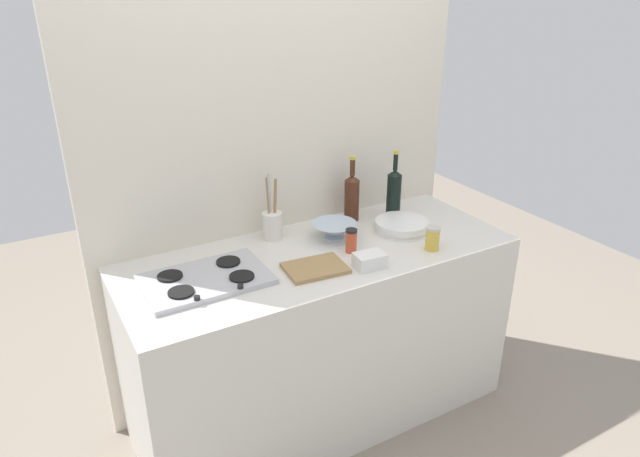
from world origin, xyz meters
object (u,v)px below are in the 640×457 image
utensil_crock (272,224)px  condiment_jar_rear (351,241)px  butter_dish (370,260)px  wine_bottle_mid_left (352,196)px  cutting_board (315,268)px  stovetop_hob (206,280)px  wine_bottle_leftmost (394,193)px  mixing_bowl (334,230)px  condiment_jar_front (433,238)px  plate_stack (402,226)px

utensil_crock → condiment_jar_rear: 0.39m
butter_dish → wine_bottle_mid_left: bearing=66.0°
utensil_crock → cutting_board: bearing=-87.0°
stovetop_hob → condiment_jar_rear: (0.66, -0.06, 0.04)m
wine_bottle_leftmost → condiment_jar_rear: size_ratio=3.21×
butter_dish → wine_bottle_leftmost: bearing=43.5°
wine_bottle_mid_left → cutting_board: 0.58m
condiment_jar_rear → cutting_board: condiment_jar_rear is taller
wine_bottle_leftmost → wine_bottle_mid_left: 0.22m
wine_bottle_mid_left → mixing_bowl: wine_bottle_mid_left is taller
condiment_jar_front → condiment_jar_rear: bearing=154.0°
plate_stack → mixing_bowl: (-0.33, 0.09, 0.02)m
mixing_bowl → condiment_jar_front: bearing=-44.6°
utensil_crock → mixing_bowl: bearing=-30.4°
plate_stack → butter_dish: butter_dish is taller
plate_stack → mixing_bowl: 0.34m
wine_bottle_mid_left → condiment_jar_rear: bearing=-122.9°
plate_stack → mixing_bowl: mixing_bowl is taller
condiment_jar_front → cutting_board: bearing=170.6°
butter_dish → utensil_crock: 0.53m
wine_bottle_leftmost → butter_dish: size_ratio=2.74×
wine_bottle_mid_left → mixing_bowl: 0.26m
condiment_jar_rear → mixing_bowl: bearing=87.2°
utensil_crock → condiment_jar_front: bearing=-39.0°
condiment_jar_front → wine_bottle_mid_left: bearing=105.7°
wine_bottle_leftmost → utensil_crock: wine_bottle_leftmost is taller
plate_stack → condiment_jar_front: size_ratio=2.38×
wine_bottle_leftmost → mixing_bowl: (-0.39, -0.07, -0.09)m
stovetop_hob → mixing_bowl: (0.67, 0.10, 0.03)m
condiment_jar_front → stovetop_hob: bearing=167.6°
stovetop_hob → wine_bottle_mid_left: (0.87, 0.25, 0.11)m
butter_dish → utensil_crock: bearing=116.8°
cutting_board → condiment_jar_rear: bearing=17.4°
condiment_jar_front → cutting_board: 0.57m
condiment_jar_rear → wine_bottle_mid_left: bearing=57.1°
wine_bottle_mid_left → utensil_crock: bearing=-179.5°
wine_bottle_mid_left → condiment_jar_front: 0.50m
plate_stack → utensil_crock: bearing=158.2°
wine_bottle_leftmost → utensil_crock: 0.65m
condiment_jar_rear → cutting_board: bearing=-162.6°
wine_bottle_leftmost → butter_dish: bearing=-136.5°
mixing_bowl → cutting_board: bearing=-135.6°
butter_dish → condiment_jar_front: size_ratio=1.17×
wine_bottle_leftmost → cutting_board: (-0.63, -0.30, -0.13)m
butter_dish → cutting_board: butter_dish is taller
wine_bottle_mid_left → butter_dish: bearing=-114.0°
stovetop_hob → utensil_crock: bearing=30.7°
plate_stack → condiment_jar_rear: size_ratio=2.39×
plate_stack → cutting_board: bearing=-165.8°
condiment_jar_front → wine_bottle_leftmost: bearing=80.3°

